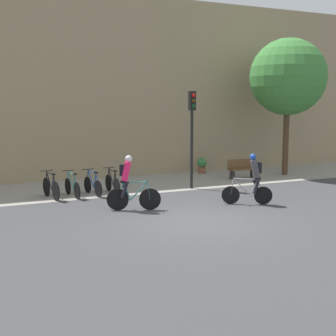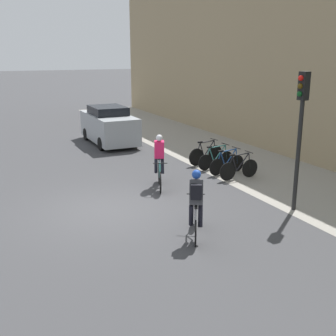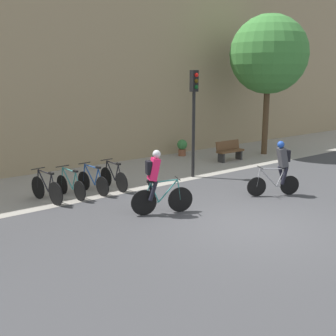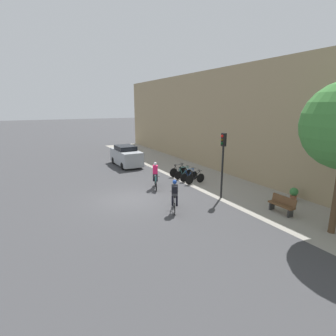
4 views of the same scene
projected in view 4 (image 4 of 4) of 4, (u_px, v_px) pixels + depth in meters
ground at (132, 199)px, 15.60m from camera, size 200.00×200.00×0.00m
kerb_strip at (220, 184)px, 18.75m from camera, size 44.00×4.50×0.01m
building_facade at (251, 123)px, 18.96m from camera, size 44.00×0.60×8.38m
cyclist_pink at (155, 175)px, 17.56m from camera, size 1.65×0.72×1.80m
cyclist_grey at (175, 195)px, 13.57m from camera, size 1.54×0.86×1.75m
parked_bike_0 at (178, 171)px, 20.70m from camera, size 0.46×1.69×0.99m
parked_bike_1 at (183, 173)px, 20.04m from camera, size 0.46×1.67×0.95m
parked_bike_2 at (189, 176)px, 19.38m from camera, size 0.46×1.64×0.95m
parked_bike_3 at (195, 178)px, 18.71m from camera, size 0.46×1.64×0.97m
traffic_light_pole at (223, 154)px, 15.24m from camera, size 0.26×0.30×3.92m
bench at (282, 205)px, 13.55m from camera, size 1.41×0.44×0.89m
parked_car at (126, 156)px, 24.26m from camera, size 4.30×1.84×1.85m
potted_plant at (294, 193)px, 15.36m from camera, size 0.48×0.48×0.78m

